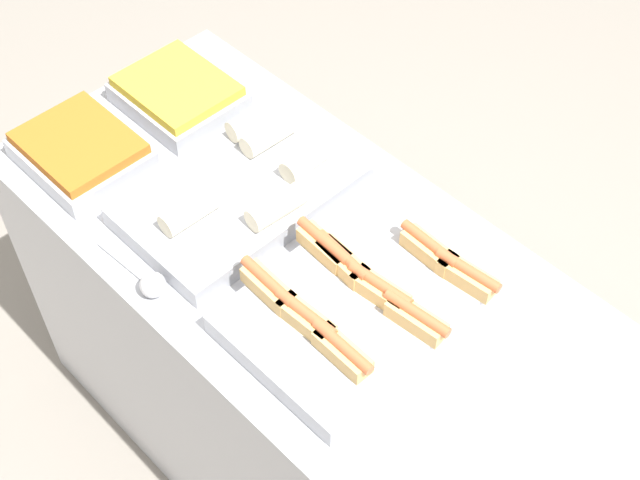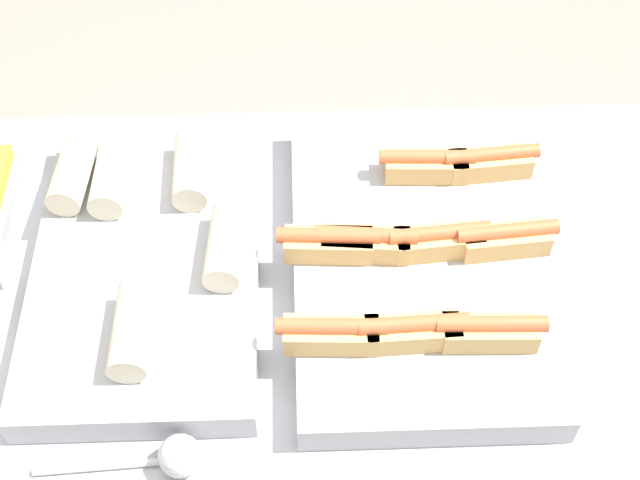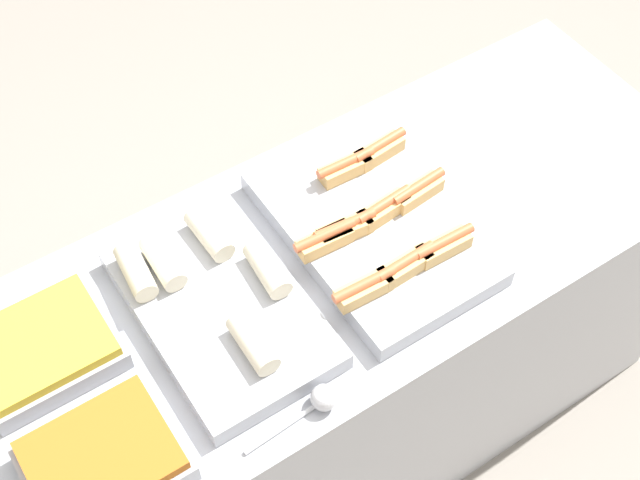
{
  "view_description": "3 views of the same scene",
  "coord_description": "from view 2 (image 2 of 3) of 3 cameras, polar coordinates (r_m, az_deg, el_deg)",
  "views": [
    {
      "loc": [
        0.73,
        -0.81,
        2.32
      ],
      "look_at": [
        -0.09,
        0.0,
        0.96
      ],
      "focal_mm": 50.0,
      "sensor_mm": 36.0,
      "label": 1
    },
    {
      "loc": [
        -0.12,
        -0.77,
        1.92
      ],
      "look_at": [
        -0.09,
        0.0,
        0.96
      ],
      "focal_mm": 50.0,
      "sensor_mm": 36.0,
      "label": 2
    },
    {
      "loc": [
        -0.71,
        -0.95,
        2.47
      ],
      "look_at": [
        -0.09,
        0.0,
        0.96
      ],
      "focal_mm": 50.0,
      "sensor_mm": 36.0,
      "label": 3
    }
  ],
  "objects": [
    {
      "name": "counter",
      "position": [
        1.67,
        3.24,
        -11.16
      ],
      "size": [
        1.76,
        0.69,
        0.88
      ],
      "color": "#A8AAB2",
      "rests_on": "ground_plane"
    },
    {
      "name": "tray_hotdogs",
      "position": [
        1.28,
        6.2,
        -1.24
      ],
      "size": [
        0.4,
        0.55,
        0.1
      ],
      "color": "#A8AAB2",
      "rests_on": "counter"
    },
    {
      "name": "tray_wraps",
      "position": [
        1.29,
        -10.98,
        -1.22
      ],
      "size": [
        0.32,
        0.51,
        0.1
      ],
      "color": "#A8AAB2",
      "rests_on": "counter"
    },
    {
      "name": "serving_spoon_near",
      "position": [
        1.14,
        -9.43,
        -13.54
      ],
      "size": [
        0.21,
        0.05,
        0.05
      ],
      "color": "silver",
      "rests_on": "counter"
    }
  ]
}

